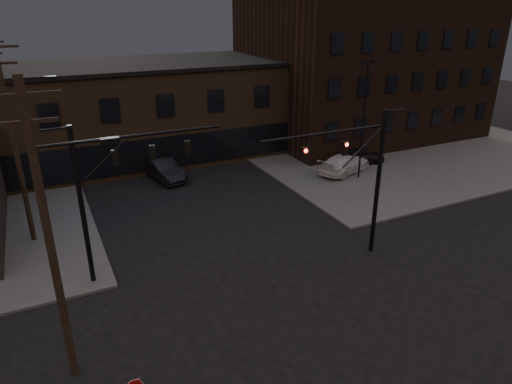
% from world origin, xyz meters
% --- Properties ---
extents(ground, '(140.00, 140.00, 0.00)m').
position_xyz_m(ground, '(0.00, 0.00, 0.00)').
color(ground, black).
rests_on(ground, ground).
extents(sidewalk_ne, '(30.00, 30.00, 0.15)m').
position_xyz_m(sidewalk_ne, '(22.00, 22.00, 0.07)').
color(sidewalk_ne, '#474744').
rests_on(sidewalk_ne, ground).
extents(building_row, '(40.00, 12.00, 8.00)m').
position_xyz_m(building_row, '(0.00, 28.00, 4.00)').
color(building_row, '#473626').
rests_on(building_row, ground).
extents(building_right, '(22.00, 16.00, 14.00)m').
position_xyz_m(building_right, '(22.00, 26.00, 7.00)').
color(building_right, black).
rests_on(building_right, ground).
extents(traffic_signal_near, '(7.12, 0.24, 8.00)m').
position_xyz_m(traffic_signal_near, '(5.36, 4.50, 4.93)').
color(traffic_signal_near, black).
rests_on(traffic_signal_near, ground).
extents(traffic_signal_far, '(7.12, 0.24, 8.00)m').
position_xyz_m(traffic_signal_far, '(-6.72, 8.00, 5.01)').
color(traffic_signal_far, black).
rests_on(traffic_signal_far, ground).
extents(utility_pole_near, '(3.70, 0.28, 11.00)m').
position_xyz_m(utility_pole_near, '(-9.43, 2.00, 5.87)').
color(utility_pole_near, black).
rests_on(utility_pole_near, ground).
extents(utility_pole_mid, '(3.70, 0.28, 11.50)m').
position_xyz_m(utility_pole_mid, '(-10.44, 14.00, 6.13)').
color(utility_pole_mid, black).
rests_on(utility_pole_mid, ground).
extents(utility_pole_far, '(2.20, 0.28, 11.00)m').
position_xyz_m(utility_pole_far, '(-11.50, 26.00, 5.78)').
color(utility_pole_far, black).
rests_on(utility_pole_far, ground).
extents(lot_light_a, '(1.50, 0.28, 9.14)m').
position_xyz_m(lot_light_a, '(13.00, 14.00, 5.51)').
color(lot_light_a, black).
rests_on(lot_light_a, ground).
extents(lot_light_b, '(1.50, 0.28, 9.14)m').
position_xyz_m(lot_light_b, '(19.00, 19.00, 5.51)').
color(lot_light_b, black).
rests_on(lot_light_b, ground).
extents(parked_car_lot_a, '(4.18, 2.32, 1.34)m').
position_xyz_m(parked_car_lot_a, '(15.38, 16.71, 0.82)').
color(parked_car_lot_a, black).
rests_on(parked_car_lot_a, sidewalk_ne).
extents(parked_car_lot_b, '(5.60, 3.75, 1.51)m').
position_xyz_m(parked_car_lot_b, '(12.67, 15.45, 0.90)').
color(parked_car_lot_b, silver).
rests_on(parked_car_lot_b, sidewalk_ne).
extents(car_crossing, '(2.63, 5.20, 1.64)m').
position_xyz_m(car_crossing, '(-0.88, 20.82, 0.82)').
color(car_crossing, black).
rests_on(car_crossing, ground).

